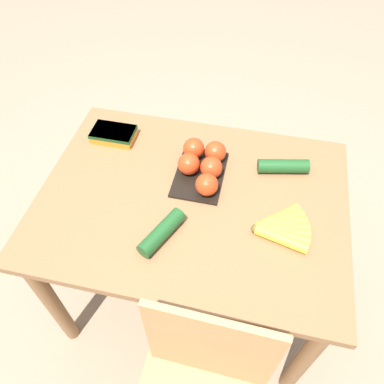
{
  "coord_description": "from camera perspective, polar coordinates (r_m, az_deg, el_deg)",
  "views": [
    {
      "loc": [
        -0.19,
        0.83,
        1.79
      ],
      "look_at": [
        0.0,
        0.0,
        0.76
      ],
      "focal_mm": 35.0,
      "sensor_mm": 36.0,
      "label": 1
    }
  ],
  "objects": [
    {
      "name": "cucumber_near",
      "position": [
        1.24,
        -4.64,
        -6.13
      ],
      "size": [
        0.13,
        0.2,
        0.05
      ],
      "color": "#1E5123",
      "rests_on": "dining_table"
    },
    {
      "name": "carrot_bag",
      "position": [
        1.59,
        -11.87,
        8.7
      ],
      "size": [
        0.17,
        0.11,
        0.04
      ],
      "color": "orange",
      "rests_on": "dining_table"
    },
    {
      "name": "cucumber_far",
      "position": [
        1.46,
        13.72,
        3.84
      ],
      "size": [
        0.2,
        0.09,
        0.05
      ],
      "color": "#1E5123",
      "rests_on": "dining_table"
    },
    {
      "name": "banana_bunch",
      "position": [
        1.29,
        13.32,
        -5.42
      ],
      "size": [
        0.19,
        0.19,
        0.04
      ],
      "color": "brown",
      "rests_on": "dining_table"
    },
    {
      "name": "dining_table",
      "position": [
        1.45,
        -0.0,
        -3.61
      ],
      "size": [
        1.11,
        0.83,
        0.73
      ],
      "color": "olive",
      "rests_on": "ground_plane"
    },
    {
      "name": "ground_plane",
      "position": [
        1.98,
        -0.0,
        -14.18
      ],
      "size": [
        12.0,
        12.0,
        0.0
      ],
      "primitive_type": "plane",
      "color": "gray"
    },
    {
      "name": "tomato_pack",
      "position": [
        1.4,
        1.63,
        4.21
      ],
      "size": [
        0.18,
        0.27,
        0.09
      ],
      "color": "black",
      "rests_on": "dining_table"
    }
  ]
}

